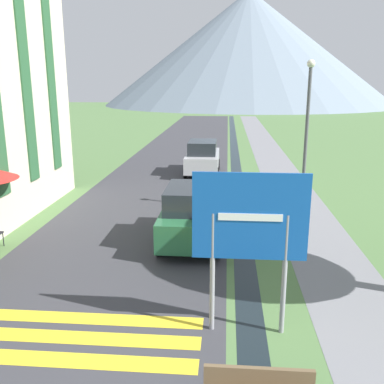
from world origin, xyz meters
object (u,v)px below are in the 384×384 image
object	(u,v)px
parked_car_far	(203,157)
parked_car_near	(192,214)
road_sign	(250,229)
streetlamp	(307,128)

from	to	relation	value
parked_car_far	parked_car_near	bearing A→B (deg)	-88.56
road_sign	parked_car_far	world-z (taller)	road_sign
road_sign	streetlamp	bearing A→B (deg)	73.16
road_sign	streetlamp	world-z (taller)	streetlamp
road_sign	parked_car_far	distance (m)	15.23
road_sign	parked_car_near	xyz separation A→B (m)	(-1.50, 4.83, -1.27)
road_sign	streetlamp	xyz separation A→B (m)	(2.34, 7.73, 1.12)
road_sign	parked_car_far	xyz separation A→B (m)	(-1.76, 15.08, -1.27)
parked_car_far	streetlamp	world-z (taller)	streetlamp
parked_car_far	streetlamp	bearing A→B (deg)	-60.83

